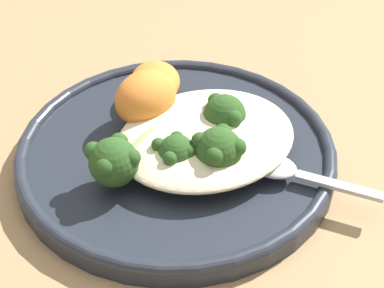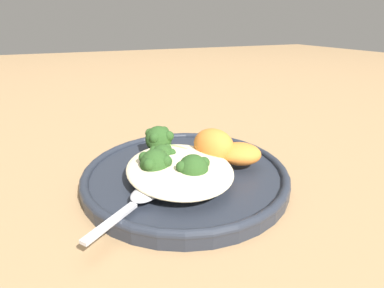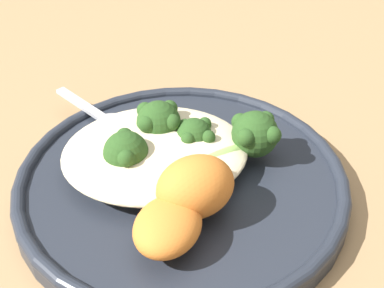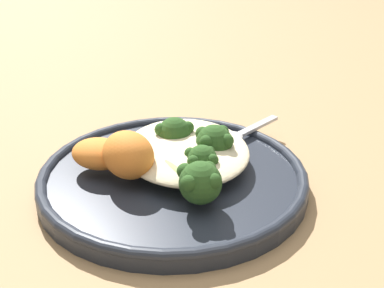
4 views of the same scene
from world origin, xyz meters
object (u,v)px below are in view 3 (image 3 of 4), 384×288
object	(u,v)px
broccoli_stalk_0	(238,145)
sweet_potato_chunk_1	(168,226)
broccoli_stalk_1	(195,141)
plate	(182,182)
quinoa_mound	(155,154)
broccoli_stalk_3	(133,156)
broccoli_stalk_2	(161,127)
sweet_potato_chunk_0	(195,187)
spoon	(109,121)

from	to	relation	value
broccoli_stalk_0	sweet_potato_chunk_1	xyz separation A→B (m)	(-0.07, -0.08, -0.00)
broccoli_stalk_0	broccoli_stalk_1	distance (m)	0.04
plate	quinoa_mound	bearing A→B (deg)	144.07
broccoli_stalk_3	sweet_potato_chunk_1	bearing A→B (deg)	132.08
broccoli_stalk_2	plate	bearing A→B (deg)	-176.60
sweet_potato_chunk_0	sweet_potato_chunk_1	size ratio (longest dim) A/B	1.04
plate	quinoa_mound	size ratio (longest dim) A/B	1.78
sweet_potato_chunk_1	broccoli_stalk_0	bearing A→B (deg)	50.02
broccoli_stalk_2	spoon	distance (m)	0.06
broccoli_stalk_3	sweet_potato_chunk_0	xyz separation A→B (m)	(0.04, -0.05, 0.01)
broccoli_stalk_1	sweet_potato_chunk_1	distance (m)	0.10
quinoa_mound	broccoli_stalk_2	bearing A→B (deg)	74.32
plate	sweet_potato_chunk_0	distance (m)	0.06
sweet_potato_chunk_0	plate	bearing A→B (deg)	96.35
broccoli_stalk_0	broccoli_stalk_1	world-z (taller)	broccoli_stalk_0
quinoa_mound	sweet_potato_chunk_0	distance (m)	0.07
quinoa_mound	broccoli_stalk_0	distance (m)	0.07
spoon	plate	bearing A→B (deg)	179.49
quinoa_mound	spoon	size ratio (longest dim) A/B	1.55
broccoli_stalk_2	quinoa_mound	bearing A→B (deg)	150.49
broccoli_stalk_2	broccoli_stalk_0	bearing A→B (deg)	-132.31
plate	broccoli_stalk_1	size ratio (longest dim) A/B	3.74
plate	sweet_potato_chunk_0	world-z (taller)	sweet_potato_chunk_0
broccoli_stalk_0	broccoli_stalk_1	bearing A→B (deg)	130.11
sweet_potato_chunk_1	quinoa_mound	bearing A→B (deg)	90.67
quinoa_mound	spoon	bearing A→B (deg)	120.72
broccoli_stalk_3	sweet_potato_chunk_0	distance (m)	0.07
broccoli_stalk_2	sweet_potato_chunk_0	world-z (taller)	sweet_potato_chunk_0
broccoli_stalk_1	sweet_potato_chunk_0	size ratio (longest dim) A/B	1.22
broccoli_stalk_2	sweet_potato_chunk_1	bearing A→B (deg)	163.00
quinoa_mound	sweet_potato_chunk_0	bearing A→B (deg)	-67.18
broccoli_stalk_0	broccoli_stalk_3	size ratio (longest dim) A/B	1.36
sweet_potato_chunk_0	sweet_potato_chunk_1	distance (m)	0.04
broccoli_stalk_0	sweet_potato_chunk_1	bearing A→B (deg)	-156.27
broccoli_stalk_0	spoon	bearing A→B (deg)	120.17
broccoli_stalk_0	broccoli_stalk_3	distance (m)	0.09
quinoa_mound	broccoli_stalk_1	size ratio (longest dim) A/B	2.10
broccoli_stalk_3	sweet_potato_chunk_1	xyz separation A→B (m)	(0.02, -0.08, -0.00)
broccoli_stalk_2	broccoli_stalk_3	bearing A→B (deg)	129.92
spoon	broccoli_stalk_1	bearing A→B (deg)	-164.60
broccoli_stalk_1	broccoli_stalk_3	bearing A→B (deg)	126.92
sweet_potato_chunk_0	broccoli_stalk_3	bearing A→B (deg)	131.11
sweet_potato_chunk_1	spoon	bearing A→B (deg)	104.35
broccoli_stalk_2	sweet_potato_chunk_1	xyz separation A→B (m)	(-0.01, -0.11, -0.00)
broccoli_stalk_1	broccoli_stalk_3	xyz separation A→B (m)	(-0.05, -0.02, 0.00)
broccoli_stalk_2	sweet_potato_chunk_1	distance (m)	0.11
plate	sweet_potato_chunk_1	distance (m)	0.08
sweet_potato_chunk_1	broccoli_stalk_1	bearing A→B (deg)	70.64
broccoli_stalk_1	sweet_potato_chunk_0	bearing A→B (deg)	-169.06
sweet_potato_chunk_0	quinoa_mound	bearing A→B (deg)	112.82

